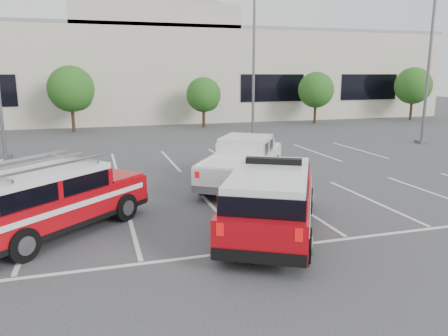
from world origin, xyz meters
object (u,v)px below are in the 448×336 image
object	(u,v)px
convention_building	(130,69)
tree_right	(317,91)
light_pole_right	(430,58)
fire_chief_suv	(271,204)
tree_mid_left	(72,90)
tree_mid_right	(204,96)
white_pickup	(243,166)
tree_far_right	(414,87)
light_pole_mid	(254,59)
ladder_suv	(51,204)

from	to	relation	value
convention_building	tree_right	distance (m)	17.96
light_pole_right	fire_chief_suv	distance (m)	19.71
convention_building	light_pole_right	distance (m)	26.99
tree_mid_left	light_pole_right	world-z (taller)	light_pole_right
tree_mid_right	white_pickup	size ratio (longest dim) A/B	0.66
tree_mid_right	light_pole_right	distance (m)	16.47
tree_far_right	fire_chief_suv	world-z (taller)	tree_far_right
light_pole_mid	ladder_suv	world-z (taller)	light_pole_mid
tree_right	white_pickup	size ratio (longest dim) A/B	0.73
tree_right	tree_far_right	xyz separation A→B (m)	(10.00, 0.00, 0.27)
tree_right	light_pole_mid	xyz separation A→B (m)	(-8.09, -6.05, 2.41)
convention_building	tree_right	size ratio (longest dim) A/B	13.58
tree_mid_right	light_pole_right	bearing A→B (deg)	-47.83
convention_building	fire_chief_suv	world-z (taller)	convention_building
tree_far_right	white_pickup	distance (m)	29.72
convention_building	fire_chief_suv	bearing A→B (deg)	-88.80
ladder_suv	tree_right	bearing A→B (deg)	95.35
white_pickup	ladder_suv	distance (m)	7.70
light_pole_right	white_pickup	size ratio (longest dim) A/B	1.68
convention_building	light_pole_mid	xyz separation A→B (m)	(6.82, -15.86, 0.47)
tree_mid_right	tree_far_right	bearing A→B (deg)	0.00
convention_building	light_pole_mid	size ratio (longest dim) A/B	5.86
convention_building	white_pickup	xyz separation A→B (m)	(1.78, -28.34, -3.99)
tree_mid_left	tree_far_right	bearing A→B (deg)	0.00
light_pole_right	ladder_suv	xyz separation A→B (m)	(-20.79, -10.17, -4.36)
tree_right	tree_far_right	world-z (taller)	tree_far_right
ladder_suv	light_pole_mid	bearing A→B (deg)	101.07
tree_mid_left	ladder_suv	size ratio (longest dim) A/B	0.93
convention_building	fire_chief_suv	size ratio (longest dim) A/B	10.04
light_pole_right	white_pickup	world-z (taller)	light_pole_right
convention_building	fire_chief_suv	xyz separation A→B (m)	(0.70, -33.74, -3.90)
tree_far_right	light_pole_mid	distance (m)	19.19
convention_building	ladder_suv	distance (m)	32.65
white_pickup	convention_building	bearing A→B (deg)	126.74
fire_chief_suv	white_pickup	distance (m)	5.50
convention_building	fire_chief_suv	distance (m)	33.97
white_pickup	ladder_suv	size ratio (longest dim) A/B	1.16
light_pole_mid	light_pole_right	xyz separation A→B (m)	(9.00, -6.00, 0.00)
fire_chief_suv	light_pole_mid	bearing A→B (deg)	99.34
convention_building	ladder_suv	world-z (taller)	convention_building
convention_building	tree_far_right	xyz separation A→B (m)	(24.91, -9.82, -1.68)
tree_mid_left	ladder_suv	distance (m)	22.33
tree_far_right	light_pole_mid	world-z (taller)	light_pole_mid
light_pole_right	convention_building	bearing A→B (deg)	125.89
convention_building	white_pickup	distance (m)	28.67
light_pole_mid	light_pole_right	size ratio (longest dim) A/B	1.00
light_pole_mid	ladder_suv	distance (m)	20.48
tree_far_right	light_pole_right	xyz separation A→B (m)	(-9.09, -12.05, 2.14)
ladder_suv	white_pickup	bearing A→B (deg)	75.87
light_pole_mid	light_pole_right	distance (m)	10.82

